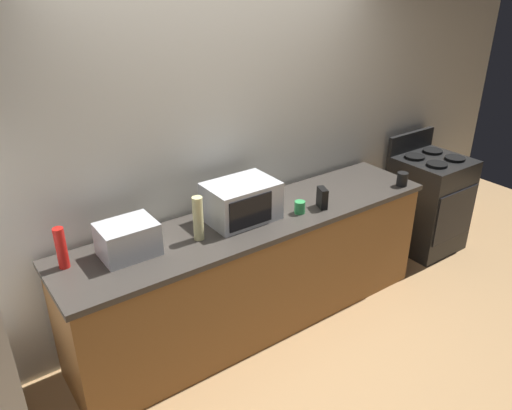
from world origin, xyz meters
name	(u,v)px	position (x,y,z in m)	size (l,w,h in m)	color
ground_plane	(288,349)	(0.00, 0.00, 0.00)	(8.00, 8.00, 0.00)	#A87F51
back_wall	(223,141)	(0.00, 0.81, 1.35)	(6.40, 0.10, 2.70)	beige
counter_run	(256,272)	(0.00, 0.40, 0.45)	(2.84, 0.64, 0.90)	brown
stove_range	(427,202)	(2.00, 0.40, 0.46)	(0.60, 0.61, 1.08)	black
microwave	(241,201)	(-0.09, 0.45, 1.04)	(0.48, 0.35, 0.27)	#B7BABF
toaster_oven	(128,239)	(-0.91, 0.46, 1.01)	(0.34, 0.26, 0.21)	#B7BABF
cordless_phone	(322,198)	(0.49, 0.26, 0.98)	(0.05, 0.11, 0.15)	black
bottle_hot_sauce	(61,248)	(-1.28, 0.55, 1.03)	(0.06, 0.06, 0.26)	red
bottle_vinegar	(198,218)	(-0.47, 0.38, 1.05)	(0.07, 0.07, 0.30)	beige
mug_black	(402,179)	(1.28, 0.18, 0.95)	(0.09, 0.09, 0.11)	black
mug_green	(300,207)	(0.30, 0.28, 0.94)	(0.08, 0.08, 0.09)	#2D8C47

